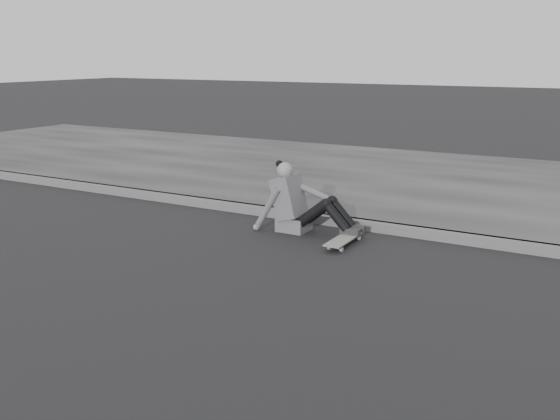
# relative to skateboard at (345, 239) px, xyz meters

# --- Properties ---
(ground) EXTENTS (80.00, 80.00, 0.00)m
(ground) POSITION_rel_skateboard_xyz_m (-0.02, -1.85, -0.07)
(ground) COLOR black
(ground) RESTS_ON ground
(curb) EXTENTS (24.00, 0.16, 0.12)m
(curb) POSITION_rel_skateboard_xyz_m (-0.02, 0.73, -0.01)
(curb) COLOR #535353
(curb) RESTS_ON ground
(sidewalk) EXTENTS (24.00, 6.00, 0.12)m
(sidewalk) POSITION_rel_skateboard_xyz_m (-0.02, 3.75, -0.01)
(sidewalk) COLOR #343434
(sidewalk) RESTS_ON ground
(skateboard) EXTENTS (0.20, 0.78, 0.09)m
(skateboard) POSITION_rel_skateboard_xyz_m (0.00, 0.00, 0.00)
(skateboard) COLOR gray
(skateboard) RESTS_ON ground
(seated_woman) EXTENTS (1.38, 0.46, 0.88)m
(seated_woman) POSITION_rel_skateboard_xyz_m (-0.73, 0.25, 0.29)
(seated_woman) COLOR #545457
(seated_woman) RESTS_ON ground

